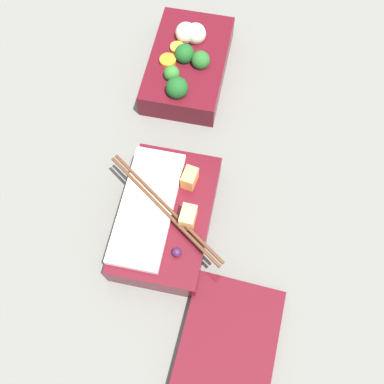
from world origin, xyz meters
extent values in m
plane|color=slate|center=(0.00, 0.00, 0.00)|extent=(3.00, 3.00, 0.00)
cube|color=#510F19|center=(-0.15, -0.01, 0.02)|extent=(0.21, 0.13, 0.05)
sphere|color=#2D7028|center=(-0.10, -0.03, 0.05)|extent=(0.03, 0.03, 0.03)
sphere|color=#19511E|center=(-0.15, -0.02, 0.06)|extent=(0.03, 0.03, 0.03)
sphere|color=#19511E|center=(-0.08, -0.01, 0.06)|extent=(0.04, 0.04, 0.04)
sphere|color=#236023|center=(-0.14, 0.01, 0.05)|extent=(0.03, 0.03, 0.03)
cylinder|color=orange|center=(-0.17, -0.03, 0.05)|extent=(0.03, 0.03, 0.01)
cylinder|color=orange|center=(-0.13, -0.04, 0.05)|extent=(0.04, 0.04, 0.01)
sphere|color=beige|center=(-0.19, -0.02, 0.06)|extent=(0.04, 0.04, 0.04)
sphere|color=beige|center=(-0.20, -0.01, 0.06)|extent=(0.04, 0.04, 0.04)
cube|color=#510F19|center=(0.14, 0.02, 0.02)|extent=(0.21, 0.13, 0.05)
cube|color=white|center=(0.14, -0.01, 0.05)|extent=(0.19, 0.08, 0.01)
cube|color=#F4A356|center=(0.08, 0.04, 0.06)|extent=(0.03, 0.02, 0.03)
cube|color=#EAB266|center=(0.15, 0.05, 0.06)|extent=(0.03, 0.02, 0.03)
sphere|color=#381942|center=(0.20, 0.05, 0.05)|extent=(0.01, 0.01, 0.01)
cylinder|color=#56331E|center=(0.14, 0.01, 0.06)|extent=(0.14, 0.19, 0.01)
cylinder|color=#56331E|center=(0.14, 0.02, 0.06)|extent=(0.14, 0.19, 0.01)
cube|color=#510F19|center=(0.31, 0.14, 0.01)|extent=(0.21, 0.14, 0.02)
camera|label=1|loc=(0.38, 0.10, 0.65)|focal=42.00mm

